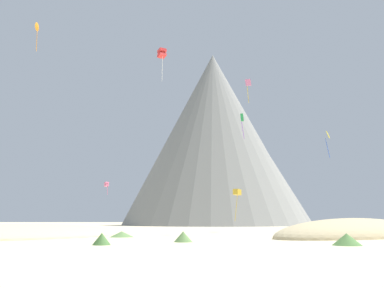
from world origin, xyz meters
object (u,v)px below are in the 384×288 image
Objects in this scene: kite_orange_high at (39,28)px; kite_rainbow_low at (108,184)px; kite_red_high at (163,53)px; bush_near_right at (184,237)px; kite_gold_low at (238,193)px; bush_far_right at (348,239)px; rock_massif at (223,147)px; kite_green_mid at (243,121)px; kite_pink_mid at (249,85)px; kite_yellow_mid at (329,137)px; bush_mid_center at (123,234)px; bush_near_left at (103,239)px.

kite_orange_high is 33.36m from kite_rainbow_low.
bush_near_right is at bearing -111.70° from kite_red_high.
bush_far_right is at bearing -37.75° from kite_gold_low.
kite_green_mid is (-1.08, -64.45, -6.11)m from rock_massif.
kite_pink_mid is 1.46× the size of kite_rainbow_low.
kite_yellow_mid is 15.37m from kite_green_mid.
bush_mid_center is 0.71× the size of kite_pink_mid.
bush_near_right reaches higher than bush_mid_center.
bush_near_right is 0.73× the size of bush_far_right.
kite_orange_high is 50.70m from kite_yellow_mid.
bush_near_right is 40.22m from kite_green_mid.
bush_far_right is 60.83m from kite_rainbow_low.
kite_yellow_mid is at bearing 112.34° from kite_rainbow_low.
kite_orange_high is 38.16m from kite_green_mid.
bush_near_right is 37.82m from kite_yellow_mid.
bush_mid_center is 33.62m from kite_red_high.
kite_rainbow_low reaches higher than bush_near_right.
kite_gold_low is 17.02m from kite_pink_mid.
bush_far_right is at bearing -51.85° from kite_pink_mid.
kite_yellow_mid is (11.64, -71.86, -10.52)m from rock_massif.
kite_green_mid is (-3.34, 39.01, 18.77)m from bush_far_right.
kite_pink_mid is (34.25, -2.45, -10.69)m from kite_orange_high.
kite_yellow_mid is at bearing -80.80° from rock_massif.
kite_yellow_mid is 0.92× the size of kite_green_mid.
bush_near_left is 0.39× the size of kite_pink_mid.
bush_near_left is at bearing -152.29° from kite_yellow_mid.
bush_mid_center is 39.52m from kite_rainbow_low.
kite_gold_low is at bearing 155.42° from kite_yellow_mid.
kite_rainbow_low is (-16.80, 47.46, 8.49)m from bush_near_right.
bush_near_left is 0.27× the size of kite_red_high.
bush_mid_center is (-0.74, 14.38, -0.16)m from bush_near_left.
kite_gold_low is at bearing 65.91° from bush_near_left.
kite_rainbow_low reaches higher than kite_gold_low.
kite_green_mid is (26.60, -13.26, 10.27)m from kite_rainbow_low.
kite_yellow_mid is (9.37, 31.59, 14.35)m from bush_far_right.
bush_near_right is at bearing -149.29° from kite_yellow_mid.
kite_gold_low is at bearing 138.49° from kite_pink_mid.
kite_green_mid is at bearing 94.90° from bush_far_right.
kite_orange_high reaches higher than kite_gold_low.
rock_massif is 73.13m from kite_gold_low.
kite_red_high is 15.72m from kite_pink_mid.
bush_mid_center is at bearing -169.95° from kite_yellow_mid.
kite_pink_mid is (-3.64, 28.22, 21.96)m from bush_far_right.
kite_orange_high is 1.17× the size of kite_yellow_mid.
kite_orange_high is (-20.54, -1.26, 3.97)m from kite_red_high.
kite_gold_low is at bearing 102.15° from kite_rainbow_low.
kite_red_high is at bearing 160.04° from kite_yellow_mid.
bush_far_right is at bearing -88.75° from rock_massif.
kite_pink_mid is at bearing 67.90° from bush_near_right.
kite_pink_mid reaches higher than kite_gold_low.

